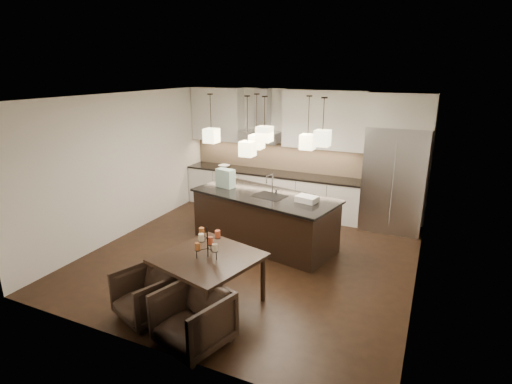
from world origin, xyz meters
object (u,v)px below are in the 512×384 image
at_px(refrigerator, 394,179).
at_px(armchair_right, 193,319).
at_px(armchair_left, 146,294).
at_px(dining_table, 209,280).
at_px(island_body, 264,220).

relative_size(refrigerator, armchair_right, 2.71).
bearing_deg(armchair_left, dining_table, 65.80).
bearing_deg(armchair_left, refrigerator, 81.45).
distance_m(island_body, armchair_left, 2.90).
distance_m(dining_table, armchair_right, 0.89).
bearing_deg(armchair_left, armchair_right, 6.62).
bearing_deg(island_body, dining_table, -74.51).
bearing_deg(dining_table, armchair_left, -120.82).
distance_m(refrigerator, dining_table, 4.53).
distance_m(armchair_left, armchair_right, 0.93).
distance_m(island_body, armchair_right, 3.12).
bearing_deg(armchair_right, dining_table, 125.62).
xyz_separation_m(refrigerator, dining_table, (-1.99, -4.01, -0.70)).
distance_m(dining_table, armchair_left, 0.87).
relative_size(refrigerator, armchair_left, 2.94).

